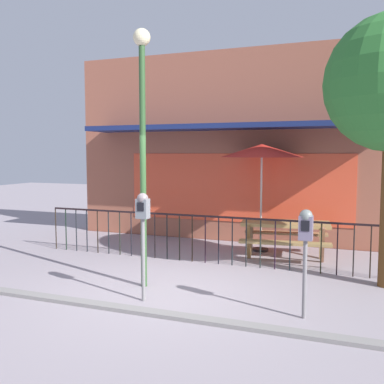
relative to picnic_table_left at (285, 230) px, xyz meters
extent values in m
plane|color=gray|center=(-1.45, -2.98, -0.61)|extent=(40.00, 40.00, 0.00)
cube|color=brown|center=(-1.45, 1.60, -0.61)|extent=(8.69, 0.54, 0.01)
cube|color=#9C5741|center=(-1.45, 1.60, 1.76)|extent=(8.69, 0.50, 4.75)
cube|color=#E54C2D|center=(-1.45, 1.34, 0.74)|extent=(5.65, 0.02, 1.70)
cube|color=navy|center=(-1.45, 0.85, 2.22)|extent=(7.38, 1.00, 0.12)
cube|color=black|center=(-1.45, -0.94, 0.34)|extent=(7.30, 0.04, 0.04)
cylinder|color=black|center=(-5.10, -0.94, -0.14)|extent=(0.02, 0.02, 0.95)
cylinder|color=black|center=(-4.82, -0.94, -0.14)|extent=(0.02, 0.02, 0.95)
cylinder|color=black|center=(-4.54, -0.94, -0.14)|extent=(0.02, 0.02, 0.95)
cylinder|color=black|center=(-4.26, -0.94, -0.14)|extent=(0.02, 0.02, 0.95)
cylinder|color=black|center=(-3.98, -0.94, -0.14)|extent=(0.02, 0.02, 0.95)
cylinder|color=black|center=(-3.70, -0.94, -0.14)|extent=(0.02, 0.02, 0.95)
cylinder|color=black|center=(-3.42, -0.94, -0.14)|extent=(0.02, 0.02, 0.95)
cylinder|color=black|center=(-3.14, -0.94, -0.14)|extent=(0.02, 0.02, 0.95)
cylinder|color=black|center=(-2.86, -0.94, -0.14)|extent=(0.02, 0.02, 0.95)
cylinder|color=black|center=(-2.57, -0.94, -0.14)|extent=(0.02, 0.02, 0.95)
cylinder|color=black|center=(-2.29, -0.94, -0.14)|extent=(0.02, 0.02, 0.95)
cylinder|color=black|center=(-2.01, -0.94, -0.14)|extent=(0.02, 0.02, 0.95)
cylinder|color=black|center=(-1.73, -0.94, -0.14)|extent=(0.02, 0.02, 0.95)
cylinder|color=black|center=(-1.45, -0.94, -0.14)|extent=(0.02, 0.02, 0.95)
cylinder|color=black|center=(-1.17, -0.94, -0.14)|extent=(0.02, 0.02, 0.95)
cylinder|color=black|center=(-0.89, -0.94, -0.14)|extent=(0.02, 0.02, 0.95)
cylinder|color=black|center=(-0.61, -0.94, -0.14)|extent=(0.02, 0.02, 0.95)
cylinder|color=black|center=(-0.33, -0.94, -0.14)|extent=(0.02, 0.02, 0.95)
cylinder|color=black|center=(-0.05, -0.94, -0.14)|extent=(0.02, 0.02, 0.95)
cylinder|color=black|center=(0.23, -0.94, -0.14)|extent=(0.02, 0.02, 0.95)
cylinder|color=black|center=(0.51, -0.94, -0.14)|extent=(0.02, 0.02, 0.95)
cylinder|color=black|center=(0.79, -0.94, -0.14)|extent=(0.02, 0.02, 0.95)
cylinder|color=black|center=(1.07, -0.94, -0.14)|extent=(0.02, 0.02, 0.95)
cylinder|color=black|center=(1.35, -0.94, -0.14)|extent=(0.02, 0.02, 0.95)
cylinder|color=black|center=(1.64, -0.94, -0.14)|extent=(0.02, 0.02, 0.95)
cube|color=#9D7A47|center=(0.00, 0.00, 0.13)|extent=(1.88, 0.99, 0.07)
cube|color=#987948|center=(0.07, -0.55, -0.17)|extent=(1.82, 0.49, 0.05)
cube|color=#96744C|center=(-0.07, 0.55, -0.17)|extent=(1.82, 0.49, 0.05)
cube|color=olive|center=(-0.70, -0.37, -0.24)|extent=(0.11, 0.36, 0.78)
cube|color=#836447|center=(-0.77, 0.18, -0.24)|extent=(0.11, 0.36, 0.78)
cube|color=#8F5C41|center=(0.77, -0.18, -0.24)|extent=(0.11, 0.36, 0.78)
cube|color=brown|center=(0.70, 0.37, -0.24)|extent=(0.11, 0.36, 0.78)
cylinder|color=black|center=(-0.63, 0.53, -0.59)|extent=(0.36, 0.36, 0.05)
cylinder|color=beige|center=(-0.63, 0.53, 0.57)|extent=(0.04, 0.04, 2.36)
cone|color=red|center=(-0.63, 0.53, 1.66)|extent=(1.83, 1.83, 0.29)
cylinder|color=gray|center=(-1.58, -3.42, 0.01)|extent=(0.06, 0.06, 1.25)
cube|color=slate|center=(-1.58, -3.42, 0.78)|extent=(0.18, 0.14, 0.29)
sphere|color=slate|center=(-1.58, -3.42, 0.93)|extent=(0.17, 0.17, 0.17)
cube|color=black|center=(-1.58, -3.49, 0.82)|extent=(0.11, 0.01, 0.13)
cylinder|color=slate|center=(0.75, -3.28, -0.08)|extent=(0.06, 0.06, 1.07)
cube|color=slate|center=(0.75, -3.28, 0.62)|extent=(0.18, 0.14, 0.32)
sphere|color=slate|center=(0.75, -3.28, 0.78)|extent=(0.17, 0.17, 0.17)
cube|color=black|center=(0.75, -3.36, 0.66)|extent=(0.11, 0.01, 0.14)
cylinder|color=#2E532B|center=(-1.90, -2.77, 1.35)|extent=(0.10, 0.10, 3.92)
sphere|color=beige|center=(-1.90, -2.77, 3.43)|extent=(0.28, 0.28, 0.28)
cube|color=gray|center=(-1.45, -3.88, -0.61)|extent=(12.16, 0.20, 0.11)
camera|label=1|loc=(1.36, -9.13, 1.60)|focal=40.81mm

